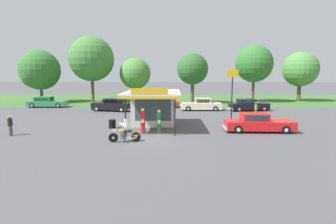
# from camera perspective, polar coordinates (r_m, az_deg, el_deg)

# --- Properties ---
(ground_plane) EXTENTS (300.00, 300.00, 0.00)m
(ground_plane) POSITION_cam_1_polar(r_m,az_deg,el_deg) (19.44, -4.22, -5.55)
(ground_plane) COLOR #4C4C51
(grass_verge_strip) EXTENTS (120.00, 24.00, 0.01)m
(grass_verge_strip) POSITION_cam_1_polar(r_m,az_deg,el_deg) (49.07, -1.07, 2.66)
(grass_verge_strip) COLOR #3D6B2D
(grass_verge_strip) RESTS_ON ground
(service_station_kiosk) EXTENTS (4.58, 7.06, 3.57)m
(service_station_kiosk) POSITION_cam_1_polar(r_m,az_deg,el_deg) (24.20, -3.00, 1.48)
(service_station_kiosk) COLOR beige
(service_station_kiosk) RESTS_ON ground
(gas_pump_nearside) EXTENTS (0.44, 0.44, 1.96)m
(gas_pump_nearside) POSITION_cam_1_polar(r_m,az_deg,el_deg) (20.91, -5.39, -2.10)
(gas_pump_nearside) COLOR slate
(gas_pump_nearside) RESTS_ON ground
(gas_pump_offside) EXTENTS (0.44, 0.44, 1.85)m
(gas_pump_offside) POSITION_cam_1_polar(r_m,az_deg,el_deg) (20.82, -1.90, -2.26)
(gas_pump_offside) COLOR slate
(gas_pump_offside) RESTS_ON ground
(motorcycle_with_rider) EXTENTS (2.15, 0.70, 1.58)m
(motorcycle_with_rider) POSITION_cam_1_polar(r_m,az_deg,el_deg) (18.38, -9.12, -4.33)
(motorcycle_with_rider) COLOR black
(motorcycle_with_rider) RESTS_ON ground
(featured_classic_sedan) EXTENTS (5.59, 2.10, 1.48)m
(featured_classic_sedan) POSITION_cam_1_polar(r_m,az_deg,el_deg) (22.65, 18.61, -2.30)
(featured_classic_sedan) COLOR red
(featured_classic_sedan) RESTS_ON ground
(parked_car_back_row_far_left) EXTENTS (5.29, 2.81, 1.57)m
(parked_car_back_row_far_left) POSITION_cam_1_polar(r_m,az_deg,el_deg) (34.41, -11.83, 1.43)
(parked_car_back_row_far_left) COLOR black
(parked_car_back_row_far_left) RESTS_ON ground
(parked_car_back_row_left) EXTENTS (5.19, 2.61, 1.48)m
(parked_car_back_row_left) POSITION_cam_1_polar(r_m,az_deg,el_deg) (35.40, 16.73, 1.38)
(parked_car_back_row_left) COLOR black
(parked_car_back_row_left) RESTS_ON ground
(parked_car_back_row_centre) EXTENTS (5.25, 1.89, 1.57)m
(parked_car_back_row_centre) POSITION_cam_1_polar(r_m,az_deg,el_deg) (34.40, 7.14, 1.50)
(parked_car_back_row_centre) COLOR beige
(parked_car_back_row_centre) RESTS_ON ground
(parked_car_back_row_centre_left) EXTENTS (5.50, 1.90, 1.47)m
(parked_car_back_row_centre_left) POSITION_cam_1_polar(r_m,az_deg,el_deg) (41.22, -24.40, 1.87)
(parked_car_back_row_centre_left) COLOR #2D844C
(parked_car_back_row_centre_left) RESTS_ON ground
(parked_car_back_row_centre_right) EXTENTS (5.08, 2.10, 1.47)m
(parked_car_back_row_centre_right) POSITION_cam_1_polar(r_m,az_deg,el_deg) (37.42, -1.23, 2.01)
(parked_car_back_row_centre_right) COLOR #993819
(parked_car_back_row_centre_right) RESTS_ON ground
(bystander_chatting_near_pumps) EXTENTS (0.34, 0.34, 1.57)m
(bystander_chatting_near_pumps) POSITION_cam_1_polar(r_m,az_deg,el_deg) (30.48, 18.24, 0.58)
(bystander_chatting_near_pumps) COLOR brown
(bystander_chatting_near_pumps) RESTS_ON ground
(bystander_leaning_by_kiosk) EXTENTS (0.34, 0.34, 1.50)m
(bystander_leaning_by_kiosk) POSITION_cam_1_polar(r_m,az_deg,el_deg) (23.19, -30.58, -2.44)
(bystander_leaning_by_kiosk) COLOR brown
(bystander_leaning_by_kiosk) RESTS_ON ground
(tree_oak_right) EXTENTS (6.11, 6.11, 9.38)m
(tree_oak_right) POSITION_cam_1_polar(r_m,az_deg,el_deg) (47.06, 17.88, 9.74)
(tree_oak_right) COLOR brown
(tree_oak_right) RESTS_ON ground
(tree_oak_left) EXTENTS (6.39, 6.39, 8.47)m
(tree_oak_left) POSITION_cam_1_polar(r_m,az_deg,el_deg) (48.25, -25.82, 7.85)
(tree_oak_left) COLOR brown
(tree_oak_left) RESTS_ON ground
(tree_oak_far_right) EXTENTS (5.21, 5.21, 7.34)m
(tree_oak_far_right) POSITION_cam_1_polar(r_m,az_deg,el_deg) (45.66, -7.12, 7.94)
(tree_oak_far_right) COLOR brown
(tree_oak_far_right) RESTS_ON ground
(tree_oak_far_left) EXTENTS (5.88, 5.88, 8.41)m
(tree_oak_far_left) POSITION_cam_1_polar(r_m,az_deg,el_deg) (51.42, 26.23, 8.06)
(tree_oak_far_left) COLOR brown
(tree_oak_far_left) RESTS_ON ground
(tree_oak_centre) EXTENTS (4.91, 4.91, 7.88)m
(tree_oak_centre) POSITION_cam_1_polar(r_m,az_deg,el_deg) (42.86, 5.27, 9.08)
(tree_oak_centre) COLOR brown
(tree_oak_centre) RESTS_ON ground
(tree_oak_distant_spare) EXTENTS (7.35, 7.35, 10.78)m
(tree_oak_distant_spare) POSITION_cam_1_polar(r_m,az_deg,el_deg) (46.39, -16.19, 10.58)
(tree_oak_distant_spare) COLOR brown
(tree_oak_distant_spare) RESTS_ON ground
(roadside_pole_sign) EXTENTS (1.10, 0.12, 5.01)m
(roadside_pole_sign) POSITION_cam_1_polar(r_m,az_deg,el_deg) (26.53, 13.52, 5.30)
(roadside_pole_sign) COLOR black
(roadside_pole_sign) RESTS_ON ground
(spare_tire_stack) EXTENTS (0.60, 0.60, 0.72)m
(spare_tire_stack) POSITION_cam_1_polar(r_m,az_deg,el_deg) (23.35, -11.80, -2.51)
(spare_tire_stack) COLOR black
(spare_tire_stack) RESTS_ON ground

